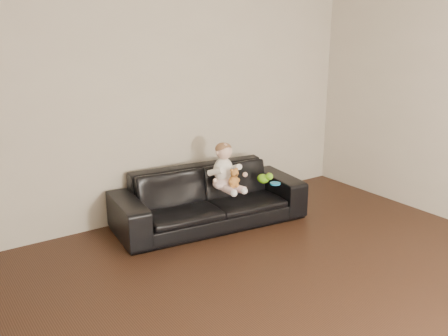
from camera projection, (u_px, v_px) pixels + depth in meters
wall_back at (145, 92)px, 4.85m from camera, size 5.00×0.00×5.00m
sofa at (209, 197)px, 4.97m from camera, size 1.96×0.95×0.55m
baby at (225, 169)px, 4.86m from camera, size 0.32×0.40×0.47m
teddy_bear at (234, 178)px, 4.77m from camera, size 0.11×0.11×0.19m
toy_green at (263, 179)px, 5.11m from camera, size 0.16×0.17×0.10m
toy_rattle at (269, 176)px, 5.25m from camera, size 0.07×0.07×0.06m
toy_blue_disc at (275, 184)px, 5.08m from camera, size 0.15×0.15×0.02m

